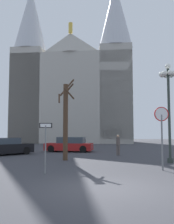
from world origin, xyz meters
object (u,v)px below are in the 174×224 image
object	(u,v)px
one_way_arrow_sign	(46,142)
cathedral	(74,87)
stop_sign	(162,126)
parked_car_far_red	(70,145)
parked_car_near_black	(5,147)
pedestrian_standing	(118,143)
street_lamp	(169,93)
bare_tree	(66,119)

from	to	relation	value
one_way_arrow_sign	cathedral	bearing A→B (deg)	91.60
stop_sign	parked_car_far_red	bearing A→B (deg)	115.45
parked_car_near_black	pedestrian_standing	world-z (taller)	pedestrian_standing
stop_sign	pedestrian_standing	size ratio (longest dim) A/B	1.88
parked_car_near_black	stop_sign	bearing A→B (deg)	-37.67
cathedral	street_lamp	distance (m)	31.27
parked_car_near_black	pedestrian_standing	xyz separation A→B (m)	(9.26, -0.28, 0.34)
cathedral	parked_car_far_red	distance (m)	23.21
stop_sign	parked_car_far_red	world-z (taller)	stop_sign
cathedral	street_lamp	bearing A→B (deg)	-75.21
one_way_arrow_sign	parked_car_far_red	xyz separation A→B (m)	(0.09, 12.51, -0.75)
one_way_arrow_sign	pedestrian_standing	bearing A→B (deg)	64.13
parked_car_near_black	pedestrian_standing	bearing A→B (deg)	-1.73
parked_car_near_black	street_lamp	bearing A→B (deg)	-23.39
street_lamp	parked_car_near_black	distance (m)	13.44
stop_sign	one_way_arrow_sign	size ratio (longest dim) A/B	1.37
stop_sign	parked_car_near_black	size ratio (longest dim) A/B	0.71
stop_sign	pedestrian_standing	bearing A→B (deg)	99.29
bare_tree	parked_car_near_black	world-z (taller)	bare_tree
street_lamp	bare_tree	distance (m)	6.84
pedestrian_standing	cathedral	bearing A→B (deg)	101.88
bare_tree	parked_car_far_red	distance (m)	7.50
cathedral	stop_sign	distance (m)	34.28
one_way_arrow_sign	parked_car_near_black	world-z (taller)	one_way_arrow_sign
parked_car_near_black	parked_car_far_red	bearing A→B (deg)	33.83
stop_sign	street_lamp	xyz separation A→B (m)	(1.34, 3.00, 2.15)
one_way_arrow_sign	parked_car_near_black	xyz separation A→B (m)	(-4.97, 9.12, -0.75)
cathedral	parked_car_far_red	size ratio (longest dim) A/B	6.26
bare_tree	cathedral	bearing A→B (deg)	92.66
cathedral	street_lamp	world-z (taller)	cathedral
parked_car_near_black	parked_car_far_red	distance (m)	6.08
bare_tree	pedestrian_standing	distance (m)	5.55
parked_car_far_red	pedestrian_standing	size ratio (longest dim) A/B	2.83
street_lamp	bare_tree	size ratio (longest dim) A/B	1.11
one_way_arrow_sign	parked_car_far_red	world-z (taller)	one_way_arrow_sign
one_way_arrow_sign	pedestrian_standing	distance (m)	9.83
street_lamp	stop_sign	bearing A→B (deg)	-114.00
bare_tree	parked_car_far_red	xyz separation A→B (m)	(-0.29, 7.19, -2.10)
cathedral	bare_tree	bearing A→B (deg)	-87.34
cathedral	stop_sign	bearing A→B (deg)	-78.74
bare_tree	pedestrian_standing	xyz separation A→B (m)	(3.91, 3.53, -1.75)
one_way_arrow_sign	parked_car_near_black	size ratio (longest dim) A/B	0.52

